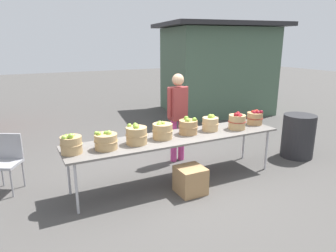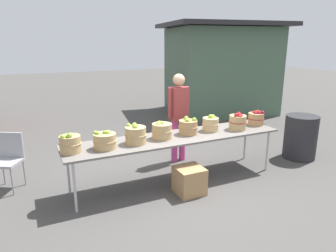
{
  "view_description": "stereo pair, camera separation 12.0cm",
  "coord_description": "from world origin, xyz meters",
  "px_view_note": "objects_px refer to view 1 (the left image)",
  "views": [
    {
      "loc": [
        -2.21,
        -4.06,
        2.19
      ],
      "look_at": [
        0.0,
        0.3,
        0.85
      ],
      "focal_mm": 32.91,
      "sensor_mm": 36.0,
      "label": 1
    },
    {
      "loc": [
        -2.1,
        -4.11,
        2.19
      ],
      "look_at": [
        0.0,
        0.3,
        0.85
      ],
      "focal_mm": 32.91,
      "sensor_mm": 36.0,
      "label": 2
    }
  ],
  "objects_px": {
    "produce_crate": "(190,180)",
    "trash_barrel": "(298,136)",
    "apple_basket_green_2": "(136,135)",
    "apple_basket_green_5": "(210,123)",
    "apple_basket_red_0": "(237,121)",
    "apple_basket_green_1": "(106,141)",
    "apple_basket_green_4": "(188,126)",
    "apple_basket_green_0": "(71,144)",
    "market_table": "(177,139)",
    "folding_chair": "(7,158)",
    "apple_basket_red_1": "(255,118)",
    "vendor_adult": "(178,111)",
    "apple_basket_green_3": "(162,130)"
  },
  "relations": [
    {
      "from": "produce_crate",
      "to": "trash_barrel",
      "type": "bearing_deg",
      "value": 7.72
    },
    {
      "from": "apple_basket_green_2",
      "to": "produce_crate",
      "type": "height_order",
      "value": "apple_basket_green_2"
    },
    {
      "from": "apple_basket_green_5",
      "to": "apple_basket_red_0",
      "type": "relative_size",
      "value": 0.94
    },
    {
      "from": "apple_basket_green_1",
      "to": "apple_basket_green_4",
      "type": "height_order",
      "value": "apple_basket_green_4"
    },
    {
      "from": "apple_basket_green_0",
      "to": "apple_basket_green_1",
      "type": "relative_size",
      "value": 0.9
    },
    {
      "from": "market_table",
      "to": "folding_chair",
      "type": "bearing_deg",
      "value": 159.93
    },
    {
      "from": "produce_crate",
      "to": "apple_basket_green_2",
      "type": "bearing_deg",
      "value": 148.01
    },
    {
      "from": "apple_basket_green_2",
      "to": "apple_basket_red_1",
      "type": "distance_m",
      "value": 2.3
    },
    {
      "from": "trash_barrel",
      "to": "apple_basket_green_1",
      "type": "bearing_deg",
      "value": 179.37
    },
    {
      "from": "apple_basket_green_4",
      "to": "produce_crate",
      "type": "distance_m",
      "value": 0.88
    },
    {
      "from": "vendor_adult",
      "to": "produce_crate",
      "type": "xyz_separation_m",
      "value": [
        -0.45,
        -1.24,
        -0.77
      ]
    },
    {
      "from": "apple_basket_green_0",
      "to": "apple_basket_green_4",
      "type": "height_order",
      "value": "apple_basket_green_0"
    },
    {
      "from": "apple_basket_green_3",
      "to": "vendor_adult",
      "type": "bearing_deg",
      "value": 48.12
    },
    {
      "from": "apple_basket_green_0",
      "to": "apple_basket_red_0",
      "type": "bearing_deg",
      "value": -1.12
    },
    {
      "from": "apple_basket_green_1",
      "to": "trash_barrel",
      "type": "xyz_separation_m",
      "value": [
        3.78,
        -0.04,
        -0.44
      ]
    },
    {
      "from": "apple_basket_green_2",
      "to": "vendor_adult",
      "type": "bearing_deg",
      "value": 35.89
    },
    {
      "from": "folding_chair",
      "to": "apple_basket_green_3",
      "type": "bearing_deg",
      "value": 8.07
    },
    {
      "from": "apple_basket_green_3",
      "to": "apple_basket_green_5",
      "type": "height_order",
      "value": "apple_basket_green_5"
    },
    {
      "from": "market_table",
      "to": "trash_barrel",
      "type": "distance_m",
      "value": 2.66
    },
    {
      "from": "vendor_adult",
      "to": "folding_chair",
      "type": "distance_m",
      "value": 2.9
    },
    {
      "from": "apple_basket_green_3",
      "to": "apple_basket_red_0",
      "type": "distance_m",
      "value": 1.37
    },
    {
      "from": "apple_basket_green_3",
      "to": "apple_basket_red_0",
      "type": "xyz_separation_m",
      "value": [
        1.37,
        -0.09,
        0.0
      ]
    },
    {
      "from": "market_table",
      "to": "trash_barrel",
      "type": "bearing_deg",
      "value": -2.19
    },
    {
      "from": "apple_basket_green_2",
      "to": "apple_basket_green_3",
      "type": "xyz_separation_m",
      "value": [
        0.45,
        0.06,
        -0.01
      ]
    },
    {
      "from": "market_table",
      "to": "apple_basket_green_4",
      "type": "bearing_deg",
      "value": 12.12
    },
    {
      "from": "apple_basket_green_4",
      "to": "vendor_adult",
      "type": "xyz_separation_m",
      "value": [
        0.2,
        0.72,
        0.1
      ]
    },
    {
      "from": "apple_basket_green_5",
      "to": "folding_chair",
      "type": "height_order",
      "value": "apple_basket_green_5"
    },
    {
      "from": "apple_basket_green_3",
      "to": "apple_basket_green_4",
      "type": "xyz_separation_m",
      "value": [
        0.48,
        0.03,
        -0.01
      ]
    },
    {
      "from": "apple_basket_green_2",
      "to": "apple_basket_red_0",
      "type": "height_order",
      "value": "apple_basket_green_2"
    },
    {
      "from": "apple_basket_green_3",
      "to": "produce_crate",
      "type": "height_order",
      "value": "apple_basket_green_3"
    },
    {
      "from": "market_table",
      "to": "vendor_adult",
      "type": "xyz_separation_m",
      "value": [
        0.44,
        0.78,
        0.25
      ]
    },
    {
      "from": "apple_basket_green_1",
      "to": "apple_basket_green_4",
      "type": "bearing_deg",
      "value": 4.58
    },
    {
      "from": "apple_basket_green_4",
      "to": "vendor_adult",
      "type": "distance_m",
      "value": 0.76
    },
    {
      "from": "apple_basket_green_2",
      "to": "apple_basket_green_4",
      "type": "bearing_deg",
      "value": 5.54
    },
    {
      "from": "apple_basket_green_0",
      "to": "apple_basket_green_4",
      "type": "bearing_deg",
      "value": 2.28
    },
    {
      "from": "apple_basket_green_3",
      "to": "trash_barrel",
      "type": "distance_m",
      "value": 2.92
    },
    {
      "from": "apple_basket_green_2",
      "to": "folding_chair",
      "type": "xyz_separation_m",
      "value": [
        -1.73,
        0.92,
        -0.38
      ]
    },
    {
      "from": "apple_basket_green_0",
      "to": "apple_basket_red_1",
      "type": "height_order",
      "value": "apple_basket_green_0"
    },
    {
      "from": "apple_basket_green_4",
      "to": "folding_chair",
      "type": "bearing_deg",
      "value": 162.64
    },
    {
      "from": "market_table",
      "to": "apple_basket_red_1",
      "type": "xyz_separation_m",
      "value": [
        1.62,
        0.03,
        0.15
      ]
    },
    {
      "from": "apple_basket_green_2",
      "to": "apple_basket_green_0",
      "type": "bearing_deg",
      "value": 178.99
    },
    {
      "from": "apple_basket_green_4",
      "to": "apple_basket_green_5",
      "type": "xyz_separation_m",
      "value": [
        0.43,
        0.0,
        0.0
      ]
    },
    {
      "from": "apple_basket_green_1",
      "to": "apple_basket_red_1",
      "type": "xyz_separation_m",
      "value": [
        2.76,
        0.09,
        0.01
      ]
    },
    {
      "from": "apple_basket_green_4",
      "to": "market_table",
      "type": "bearing_deg",
      "value": -167.88
    },
    {
      "from": "market_table",
      "to": "trash_barrel",
      "type": "xyz_separation_m",
      "value": [
        2.64,
        -0.1,
        -0.3
      ]
    },
    {
      "from": "apple_basket_green_0",
      "to": "apple_basket_green_5",
      "type": "height_order",
      "value": "apple_basket_green_0"
    },
    {
      "from": "apple_basket_red_0",
      "to": "produce_crate",
      "type": "relative_size",
      "value": 0.76
    },
    {
      "from": "apple_basket_green_2",
      "to": "folding_chair",
      "type": "relative_size",
      "value": 0.38
    },
    {
      "from": "apple_basket_green_5",
      "to": "apple_basket_green_1",
      "type": "bearing_deg",
      "value": -176.41
    },
    {
      "from": "market_table",
      "to": "apple_basket_green_1",
      "type": "relative_size",
      "value": 10.53
    }
  ]
}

